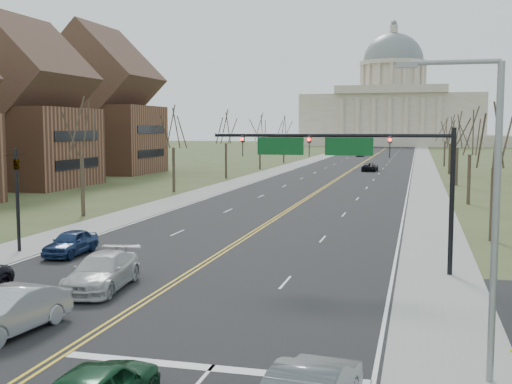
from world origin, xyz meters
The scene contains 30 objects.
ground centered at (0.00, 0.00, 0.00)m, with size 600.00×600.00×0.00m, color #3F4C26.
road centered at (0.00, 110.00, 0.01)m, with size 20.00×380.00×0.01m, color black.
cross_road centered at (0.00, 6.00, 0.01)m, with size 120.00×14.00×0.01m, color black.
sidewalk_left centered at (-12.00, 110.00, 0.01)m, with size 4.00×380.00×0.03m, color gray.
sidewalk_right centered at (12.00, 110.00, 0.01)m, with size 4.00×380.00×0.03m, color gray.
center_line centered at (0.00, 110.00, 0.01)m, with size 0.42×380.00×0.01m, color gold.
edge_line_left centered at (-9.80, 110.00, 0.01)m, with size 0.15×380.00×0.01m, color silver.
edge_line_right centered at (9.80, 110.00, 0.01)m, with size 0.15×380.00×0.01m, color silver.
stop_bar centered at (5.00, -1.00, 0.01)m, with size 9.50×0.50×0.01m, color silver.
capitol centered at (0.00, 249.91, 14.20)m, with size 90.00×60.00×50.00m.
signal_mast centered at (7.45, 13.50, 5.76)m, with size 12.12×0.44×7.20m.
signal_left centered at (-11.50, 13.50, 3.71)m, with size 0.32×0.36×6.00m.
street_light centered at (12.74, 0.00, 5.23)m, with size 2.90×0.25×9.07m.
tree_r_0 centered at (15.50, 24.00, 6.55)m, with size 3.74×3.74×8.50m.
tree_l_0 centered at (-15.50, 28.00, 6.94)m, with size 3.96×3.96×9.00m.
tree_r_1 centered at (15.50, 44.00, 6.55)m, with size 3.74×3.74×8.50m.
tree_l_1 centered at (-15.50, 48.00, 6.94)m, with size 3.96×3.96×9.00m.
tree_r_2 centered at (15.50, 64.00, 6.55)m, with size 3.74×3.74×8.50m.
tree_l_2 centered at (-15.50, 68.00, 6.94)m, with size 3.96×3.96×9.00m.
tree_r_3 centered at (15.50, 84.00, 6.55)m, with size 3.74×3.74×8.50m.
tree_l_3 centered at (-15.50, 88.00, 6.94)m, with size 3.96×3.96×9.00m.
tree_r_4 centered at (15.50, 104.00, 6.55)m, with size 3.74×3.74×8.50m.
tree_l_4 centered at (-15.50, 108.00, 6.94)m, with size 3.96×3.96×9.00m.
bldg_left_mid centered at (-36.00, 50.00, 8.54)m, with size 15.10×14.28×20.75m.
bldg_left_far centered at (-38.00, 74.00, 9.54)m, with size 17.10×14.28×23.25m.
car_sb_inner_lead centered at (-2.83, 0.33, 0.81)m, with size 1.69×4.83×1.59m, color #B0B2B9.
car_sb_inner_second centered at (-2.69, 6.82, 0.80)m, with size 2.20×5.41×1.57m, color #BABABA.
car_sb_outer_second centered at (-8.04, 13.31, 0.72)m, with size 1.67×4.15×1.41m, color navy.
car_far_nb centered at (3.20, 87.57, 0.71)m, with size 2.30×4.99×1.39m, color black.
car_far_sb centered at (-2.93, 139.60, 0.76)m, with size 1.78×4.41×1.50m, color #4F5157.
Camera 1 is at (10.88, -18.70, 7.22)m, focal length 45.00 mm.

